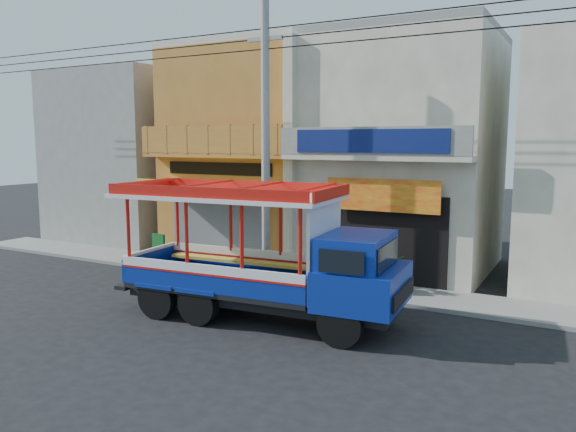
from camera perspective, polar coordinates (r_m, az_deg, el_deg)
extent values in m
plane|color=black|center=(14.86, -5.50, -10.25)|extent=(90.00, 90.00, 0.00)
cube|color=slate|center=(18.15, 1.66, -6.69)|extent=(30.00, 2.00, 0.12)
cube|color=#A76925|center=(23.04, -2.66, 6.27)|extent=(6.00, 6.00, 8.00)
cube|color=#595B5E|center=(20.76, -6.96, -1.14)|extent=(4.20, 0.10, 2.60)
cube|color=gold|center=(19.98, -8.26, 3.26)|extent=(5.20, 1.50, 0.31)
cube|color=#A76925|center=(20.25, -7.63, 6.16)|extent=(6.00, 0.70, 0.18)
cube|color=#A76925|center=(20.01, -8.17, 7.71)|extent=(6.00, 0.12, 0.95)
cube|color=black|center=(20.53, -7.07, 4.79)|extent=(4.50, 0.04, 0.45)
cube|color=#B4AA94|center=(23.30, -2.73, 16.45)|extent=(6.00, 6.00, 0.24)
cube|color=#B4AA94|center=(20.56, 11.84, 5.95)|extent=(6.00, 6.00, 8.00)
cube|color=black|center=(17.95, 8.81, -2.24)|extent=(4.60, 0.12, 2.80)
cube|color=yellow|center=(17.41, 9.52, 2.09)|extent=(3.60, 0.05, 1.00)
cube|color=#B4AA94|center=(17.39, 8.61, 5.90)|extent=(6.00, 0.70, 0.18)
cube|color=gray|center=(17.10, 8.29, 7.56)|extent=(6.00, 0.12, 0.85)
cube|color=navy|center=(17.03, 8.21, 7.56)|extent=(4.80, 0.06, 0.70)
cube|color=gray|center=(20.86, 12.17, 17.33)|extent=(6.00, 6.00, 0.24)
cube|color=#B4AA94|center=(18.81, 0.16, 5.96)|extent=(0.35, 0.30, 8.00)
cube|color=gray|center=(27.35, -15.35, 5.81)|extent=(6.00, 6.00, 7.60)
cylinder|color=gray|center=(17.46, -2.29, 7.47)|extent=(0.26, 0.26, 9.00)
cube|color=gray|center=(17.72, -2.34, 17.54)|extent=(1.20, 0.12, 0.12)
cylinder|color=black|center=(17.18, 0.65, 16.84)|extent=(28.00, 0.04, 0.04)
cylinder|color=black|center=(17.23, 0.65, 17.83)|extent=(28.00, 0.04, 0.04)
cylinder|color=black|center=(17.29, 0.65, 18.81)|extent=(28.00, 0.04, 0.04)
cylinder|color=black|center=(12.71, 5.33, -10.93)|extent=(1.05, 0.37, 1.03)
cylinder|color=black|center=(14.50, 7.87, -8.60)|extent=(1.05, 0.37, 1.03)
cylinder|color=black|center=(14.28, -9.12, -8.88)|extent=(1.05, 0.37, 1.03)
cylinder|color=black|center=(15.90, -5.21, -7.10)|extent=(1.05, 0.37, 1.03)
cylinder|color=black|center=(14.98, -13.14, -8.20)|extent=(1.05, 0.37, 1.03)
cylinder|color=black|center=(16.53, -8.99, -6.59)|extent=(1.05, 0.37, 1.03)
cube|color=black|center=(14.47, -2.81, -8.15)|extent=(7.06, 2.25, 0.29)
cube|color=#0F2CA3|center=(13.35, 7.59, -7.03)|extent=(2.04, 2.41, 0.93)
cube|color=#0F2CA3|center=(13.21, 7.00, -3.50)|extent=(1.61, 2.20, 0.78)
cube|color=black|center=(13.03, 10.05, -3.94)|extent=(0.21, 1.82, 0.57)
cube|color=black|center=(14.81, -5.78, -6.98)|extent=(5.28, 2.67, 0.12)
cube|color=#0F2CA3|center=(13.81, -8.09, -6.54)|extent=(5.11, 0.49, 0.62)
cube|color=white|center=(13.75, -8.11, -5.41)|extent=(5.11, 0.50, 0.23)
cube|color=#0F2CA3|center=(15.65, -3.79, -4.79)|extent=(5.11, 0.49, 0.62)
cube|color=white|center=(15.60, -3.80, -3.78)|extent=(5.11, 0.50, 0.23)
cylinder|color=red|center=(15.01, -15.92, -1.19)|extent=(0.10, 0.10, 1.65)
cylinder|color=red|center=(16.69, -11.17, -0.17)|extent=(0.10, 0.10, 1.65)
cube|color=white|center=(13.47, 3.72, -3.35)|extent=(0.25, 2.09, 2.33)
cube|color=white|center=(14.45, -6.26, 2.03)|extent=(5.92, 2.98, 0.10)
cube|color=red|center=(14.43, -6.27, 2.77)|extent=(5.71, 2.86, 0.27)
cube|color=black|center=(21.46, -12.96, -4.33)|extent=(0.61, 0.40, 0.10)
cube|color=#0C4719|center=(21.36, -13.00, -2.99)|extent=(0.67, 0.20, 0.92)
imported|color=#1B5B1A|center=(17.35, 10.08, -5.77)|extent=(1.05, 1.02, 0.89)
imported|color=#1B5B1A|center=(16.62, 8.93, -6.10)|extent=(0.69, 0.72, 1.02)
imported|color=#1B5B1A|center=(16.94, 10.91, -5.73)|extent=(0.88, 0.88, 1.11)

